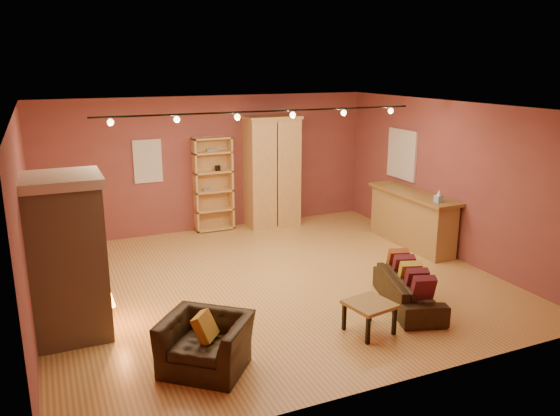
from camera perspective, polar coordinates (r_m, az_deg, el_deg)
name	(u,v)px	position (r m, az deg, el deg)	size (l,w,h in m)	color
floor	(271,281)	(8.95, -0.91, -7.65)	(7.00, 7.00, 0.00)	#AE7C3D
ceiling	(271,107)	(8.30, -0.99, 10.52)	(7.00, 7.00, 0.00)	brown
back_wall	(211,164)	(11.52, -7.26, 4.60)	(7.00, 0.02, 2.80)	brown
left_wall	(25,223)	(7.90, -25.06, -1.46)	(0.02, 6.50, 2.80)	brown
right_wall	(449,179)	(10.35, 17.23, 2.89)	(0.02, 6.50, 2.80)	brown
fireplace	(68,257)	(7.42, -21.28, -4.82)	(1.01, 0.98, 2.12)	tan
back_window	(148,161)	(11.18, -13.66, 4.77)	(0.56, 0.04, 0.86)	silver
bookcase	(212,183)	(11.49, -7.08, 2.58)	(0.81, 0.31, 1.98)	tan
armoire	(272,171)	(11.70, -0.85, 3.84)	(1.17, 0.66, 2.37)	tan
bar_counter	(412,218)	(10.83, 13.58, -1.06)	(0.59, 2.20, 1.05)	#AB884E
tissue_box	(439,197)	(10.05, 16.25, 1.12)	(0.14, 0.14, 0.23)	#84B5D4
right_window	(402,154)	(11.37, 12.62, 5.51)	(0.05, 0.90, 1.00)	silver
loveseat	(409,284)	(8.19, 13.31, -7.76)	(0.92, 1.65, 0.70)	black
armchair	(205,335)	(6.47, -7.81, -13.01)	(1.13, 1.09, 0.84)	black
coffee_table	(370,307)	(7.32, 9.34, -10.16)	(0.64, 0.64, 0.42)	olive
track_rail	(266,114)	(8.49, -1.52, 9.84)	(5.20, 0.09, 0.13)	black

